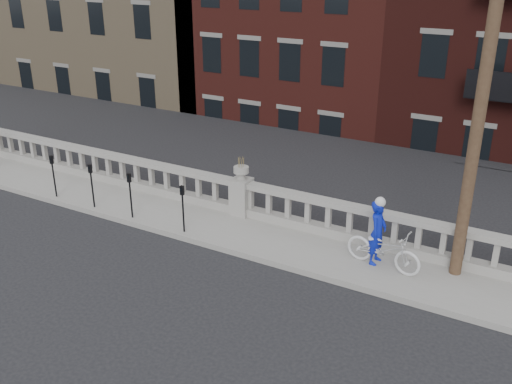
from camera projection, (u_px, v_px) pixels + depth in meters
ground at (157, 279)px, 13.71m from camera, size 120.00×120.00×0.00m
sidewalk at (224, 228)px, 16.09m from camera, size 32.00×2.20×0.15m
balustrade at (242, 198)px, 16.63m from camera, size 28.00×0.34×1.03m
planter_pedestal at (241, 192)px, 16.56m from camera, size 0.55×0.55×1.76m
lower_level at (432, 46)px, 30.90m from camera, size 80.00×44.00×20.80m
utility_pole at (488, 59)px, 11.74m from camera, size 1.60×0.28×10.00m
parking_meter_a at (53, 171)px, 17.68m from camera, size 0.10×0.09×1.36m
parking_meter_b at (91, 181)px, 16.94m from camera, size 0.10×0.09×1.36m
parking_meter_c at (130, 190)px, 16.25m from camera, size 0.10×0.09×1.36m
parking_meter_d at (183, 204)px, 15.40m from camera, size 0.10×0.09×1.36m
bicycle at (384, 249)px, 13.76m from camera, size 1.98×0.91×1.01m
cyclist at (377, 232)px, 13.86m from camera, size 0.42×0.61×1.65m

